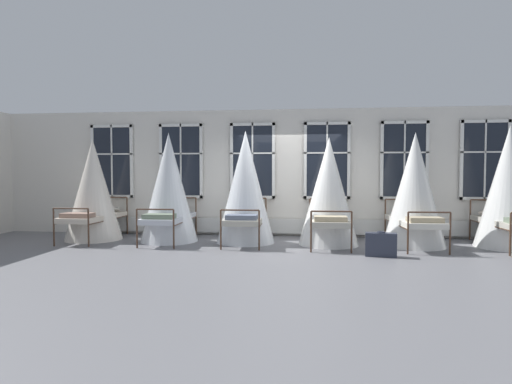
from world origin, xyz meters
TOP-DOWN VIEW (x-y plane):
  - ground at (0.00, 0.00)m, footprint 27.72×27.72m
  - back_wall_with_windows at (0.00, 1.27)m, footprint 14.86×0.10m
  - window_bank at (0.00, 1.15)m, footprint 10.22×0.10m
  - cot_first at (-4.53, 0.13)m, footprint 1.30×1.95m
  - cot_second at (-2.70, 0.10)m, footprint 1.30×1.96m
  - cot_third at (-0.94, 0.12)m, footprint 1.30×1.96m
  - cot_fourth at (0.89, 0.03)m, footprint 1.30×1.95m
  - cot_fifth at (2.69, 0.04)m, footprint 1.30×1.97m
  - cot_sixth at (4.58, 0.06)m, footprint 1.30×1.95m
  - suitcase_dark at (1.77, -1.19)m, footprint 0.58×0.28m

SIDE VIEW (x-z plane):
  - ground at x=0.00m, z-range 0.00..0.00m
  - suitcase_dark at x=1.77m, z-range -0.01..0.46m
  - window_bank at x=0.00m, z-range -0.26..2.47m
  - cot_fourth at x=0.89m, z-range -0.04..2.29m
  - cot_first at x=-4.53m, z-range -0.04..2.31m
  - cot_fifth at x=2.69m, z-range -0.04..2.38m
  - cot_second at x=-2.70m, z-range -0.04..2.43m
  - cot_third at x=-0.94m, z-range -0.04..2.46m
  - cot_sixth at x=4.58m, z-range -0.04..2.51m
  - back_wall_with_windows at x=0.00m, z-range 0.00..3.13m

